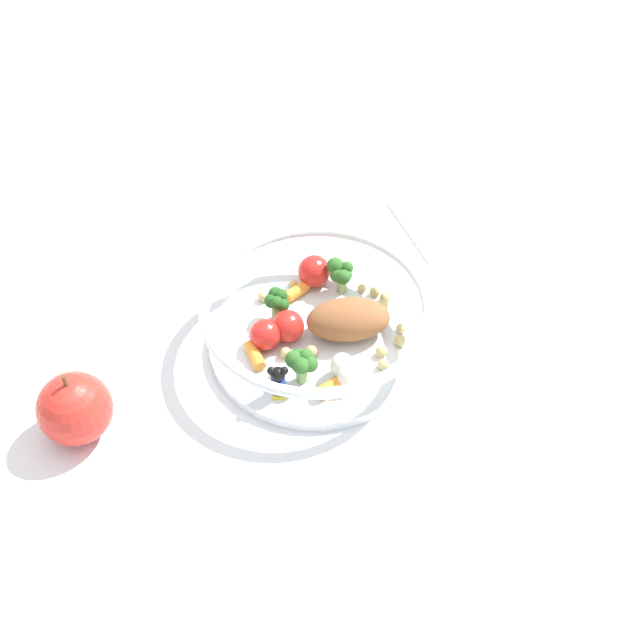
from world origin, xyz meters
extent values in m
plane|color=white|center=(0.00, 0.00, 0.00)|extent=(2.40, 2.40, 0.00)
cylinder|color=white|center=(0.00, 0.01, 0.01)|extent=(0.21, 0.21, 0.01)
torus|color=white|center=(0.00, 0.01, 0.06)|extent=(0.22, 0.22, 0.01)
ellipsoid|color=brown|center=(-0.03, 0.02, 0.03)|extent=(0.09, 0.07, 0.04)
cylinder|color=#7FAD5B|center=(0.02, -0.03, 0.02)|extent=(0.01, 0.01, 0.02)
sphere|color=#23561E|center=(0.03, -0.03, 0.04)|extent=(0.01, 0.01, 0.01)
sphere|color=#23561E|center=(0.03, -0.02, 0.04)|extent=(0.01, 0.01, 0.01)
sphere|color=#23561E|center=(0.02, -0.02, 0.04)|extent=(0.01, 0.01, 0.01)
sphere|color=#23561E|center=(0.02, -0.03, 0.04)|extent=(0.01, 0.01, 0.01)
sphere|color=#23561E|center=(0.02, -0.03, 0.04)|extent=(0.01, 0.01, 0.01)
sphere|color=#23561E|center=(0.03, -0.03, 0.04)|extent=(0.01, 0.01, 0.01)
cylinder|color=#8EB766|center=(-0.05, -0.03, 0.02)|extent=(0.01, 0.01, 0.02)
sphere|color=#2D6023|center=(-0.05, -0.03, 0.04)|extent=(0.02, 0.02, 0.02)
sphere|color=#2D6023|center=(-0.05, -0.03, 0.04)|extent=(0.02, 0.02, 0.02)
sphere|color=#2D6023|center=(-0.05, -0.03, 0.04)|extent=(0.01, 0.01, 0.01)
sphere|color=#2D6023|center=(-0.06, -0.03, 0.04)|extent=(0.01, 0.01, 0.01)
sphere|color=#2D6023|center=(-0.06, -0.04, 0.04)|extent=(0.01, 0.01, 0.01)
sphere|color=#2D6023|center=(-0.05, -0.04, 0.04)|extent=(0.02, 0.02, 0.02)
cylinder|color=#8EB766|center=(0.04, 0.05, 0.02)|extent=(0.01, 0.01, 0.02)
sphere|color=#2D6023|center=(0.04, 0.06, 0.04)|extent=(0.01, 0.01, 0.01)
sphere|color=#2D6023|center=(0.04, 0.06, 0.04)|extent=(0.02, 0.02, 0.02)
sphere|color=#2D6023|center=(0.03, 0.06, 0.04)|extent=(0.01, 0.01, 0.01)
sphere|color=#2D6023|center=(0.03, 0.06, 0.04)|extent=(0.02, 0.02, 0.02)
sphere|color=#2D6023|center=(0.03, 0.05, 0.04)|extent=(0.01, 0.01, 0.01)
sphere|color=#2D6023|center=(0.04, 0.05, 0.04)|extent=(0.01, 0.01, 0.01)
sphere|color=#2D6023|center=(0.04, 0.05, 0.04)|extent=(0.02, 0.02, 0.02)
sphere|color=silver|center=(0.00, 0.07, 0.02)|extent=(0.02, 0.02, 0.02)
sphere|color=silver|center=(0.00, 0.08, 0.03)|extent=(0.02, 0.02, 0.02)
sphere|color=silver|center=(0.00, 0.07, 0.03)|extent=(0.02, 0.02, 0.02)
sphere|color=silver|center=(0.00, 0.07, 0.02)|extent=(0.02, 0.02, 0.02)
sphere|color=silver|center=(0.00, 0.07, 0.03)|extent=(0.02, 0.02, 0.02)
cube|color=yellow|center=(0.06, 0.06, 0.01)|extent=(0.02, 0.02, 0.00)
cylinder|color=#1933B2|center=(0.06, 0.06, 0.02)|extent=(0.02, 0.02, 0.02)
sphere|color=black|center=(0.06, 0.06, 0.04)|extent=(0.01, 0.01, 0.01)
sphere|color=black|center=(0.07, 0.06, 0.04)|extent=(0.01, 0.01, 0.01)
sphere|color=black|center=(0.06, 0.06, 0.04)|extent=(0.01, 0.01, 0.01)
cylinder|color=orange|center=(0.07, 0.01, 0.02)|extent=(0.02, 0.03, 0.01)
cylinder|color=orange|center=(-0.01, -0.05, 0.02)|extent=(0.03, 0.02, 0.01)
cylinder|color=orange|center=(0.02, 0.08, 0.02)|extent=(0.03, 0.02, 0.01)
sphere|color=red|center=(0.05, 0.00, 0.03)|extent=(0.03, 0.03, 0.03)
sphere|color=red|center=(-0.03, -0.06, 0.03)|extent=(0.03, 0.03, 0.03)
sphere|color=red|center=(0.02, 0.00, 0.03)|extent=(0.03, 0.03, 0.03)
sphere|color=tan|center=(-0.07, 0.06, 0.02)|extent=(0.01, 0.01, 0.01)
sphere|color=tan|center=(-0.08, -0.01, 0.02)|extent=(0.01, 0.01, 0.01)
sphere|color=tan|center=(-0.05, 0.06, 0.02)|extent=(0.01, 0.01, 0.01)
sphere|color=tan|center=(-0.09, 0.00, 0.02)|extent=(0.01, 0.01, 0.01)
sphere|color=tan|center=(-0.01, -0.06, 0.02)|extent=(0.01, 0.01, 0.01)
sphere|color=tan|center=(0.05, 0.04, 0.02)|extent=(0.01, 0.01, 0.01)
sphere|color=#D1B775|center=(-0.08, 0.04, 0.02)|extent=(0.01, 0.01, 0.01)
sphere|color=tan|center=(0.01, 0.03, 0.02)|extent=(0.01, 0.01, 0.01)
sphere|color=tan|center=(-0.07, -0.02, 0.02)|extent=(0.01, 0.01, 0.01)
sphere|color=tan|center=(-0.04, 0.08, 0.02)|extent=(0.01, 0.01, 0.01)
sphere|color=#D1B775|center=(0.03, -0.06, 0.02)|extent=(0.01, 0.01, 0.01)
sphere|color=tan|center=(0.04, 0.02, 0.02)|extent=(0.01, 0.01, 0.01)
sphere|color=tan|center=(-0.08, 0.01, 0.02)|extent=(0.01, 0.01, 0.01)
sphere|color=red|center=(0.24, 0.01, 0.03)|extent=(0.07, 0.07, 0.07)
cylinder|color=brown|center=(0.24, 0.01, 0.07)|extent=(0.00, 0.00, 0.01)
cube|color=white|center=(-0.24, -0.09, 0.00)|extent=(0.15, 0.12, 0.01)
camera|label=1|loc=(0.23, 0.49, 0.61)|focal=45.63mm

